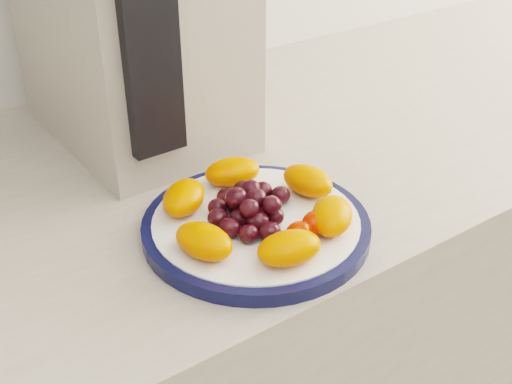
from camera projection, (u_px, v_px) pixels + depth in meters
plate_rim at (256, 226)px, 0.68m from camera, size 0.24×0.24×0.01m
plate_face at (256, 226)px, 0.67m from camera, size 0.22×0.22×0.02m
appliance_body at (128, 0)px, 0.79m from camera, size 0.21×0.30×0.36m
appliance_panel at (149, 34)px, 0.66m from camera, size 0.06×0.02×0.27m
fruit_plate at (258, 208)px, 0.66m from camera, size 0.21×0.21×0.04m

